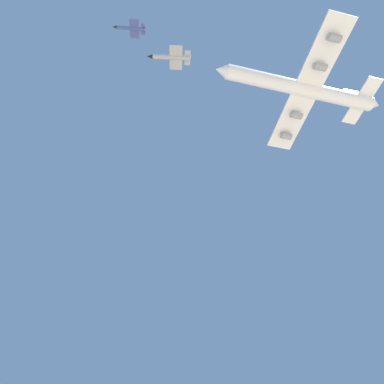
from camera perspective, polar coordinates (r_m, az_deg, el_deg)
The scene contains 3 objects.
carrier_jet at distance 145.17m, azimuth 20.94°, elevation 18.14°, with size 61.15×61.24×18.17m.
chase_jet_left_wing at distance 111.65m, azimuth -4.03°, elevation 24.63°, with size 11.17×14.10×4.00m.
chase_jet_right_wing at distance 157.18m, azimuth -11.77°, elevation 28.68°, with size 11.54×13.87×4.00m.
Camera 1 is at (30.97, 79.75, 1.60)m, focal length 27.45 mm.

